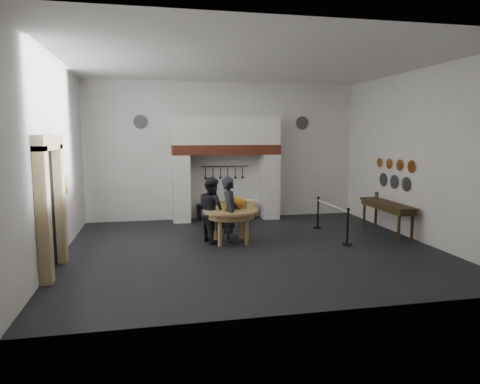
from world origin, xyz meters
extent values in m
cube|color=black|center=(0.00, 0.00, 0.00)|extent=(9.00, 8.00, 0.02)
cube|color=silver|center=(0.00, 0.00, 4.50)|extent=(9.00, 8.00, 0.02)
cube|color=silver|center=(0.00, 4.00, 2.25)|extent=(9.00, 0.02, 4.50)
cube|color=silver|center=(0.00, -4.00, 2.25)|extent=(9.00, 0.02, 4.50)
cube|color=silver|center=(-4.50, 0.00, 2.25)|extent=(0.02, 8.00, 4.50)
cube|color=silver|center=(4.50, 0.00, 2.25)|extent=(0.02, 8.00, 4.50)
cube|color=silver|center=(-1.48, 3.65, 1.07)|extent=(0.55, 0.70, 2.15)
cube|color=silver|center=(1.48, 3.65, 1.07)|extent=(0.55, 0.70, 2.15)
cube|color=#9E442B|center=(0.00, 3.65, 2.31)|extent=(3.50, 0.72, 0.32)
cube|color=silver|center=(0.00, 3.65, 2.92)|extent=(3.50, 0.70, 0.90)
cube|color=black|center=(0.00, 3.72, 0.25)|extent=(1.90, 0.45, 0.50)
cylinder|color=black|center=(0.00, 3.92, 1.75)|extent=(1.60, 0.02, 0.02)
cube|color=black|center=(-4.47, -1.00, 1.25)|extent=(0.04, 1.10, 2.50)
cube|color=tan|center=(-4.38, -1.70, 1.30)|extent=(0.22, 0.30, 2.60)
cube|color=tan|center=(-4.38, -0.30, 1.30)|extent=(0.22, 0.30, 2.60)
cube|color=tan|center=(-4.38, -1.00, 2.65)|extent=(0.22, 1.70, 0.30)
cube|color=gold|center=(-4.45, 0.80, 1.60)|extent=(0.05, 0.34, 0.44)
cylinder|color=#AD8151|center=(-0.40, 0.67, 0.84)|extent=(1.59, 1.59, 0.07)
ellipsoid|color=orange|center=(-0.20, 0.77, 1.03)|extent=(0.36, 0.36, 0.31)
cube|color=#DBD983|center=(0.10, 0.62, 0.99)|extent=(0.22, 0.22, 0.24)
cube|color=#E8D98A|center=(0.08, 0.92, 0.97)|extent=(0.18, 0.18, 0.20)
cone|color=olive|center=(-0.55, 0.52, 0.98)|extent=(0.35, 0.35, 0.22)
ellipsoid|color=#A8643B|center=(-0.50, 1.02, 0.94)|extent=(0.31, 0.18, 0.13)
imported|color=black|center=(-0.47, 0.43, 0.87)|extent=(0.50, 0.69, 1.74)
imported|color=#222227|center=(-0.87, 0.83, 0.85)|extent=(0.88, 0.99, 1.71)
cube|color=#3B2B15|center=(4.10, 0.72, 0.87)|extent=(0.55, 2.20, 0.06)
cylinder|color=#49494E|center=(4.10, 1.32, 1.01)|extent=(0.12, 0.12, 0.22)
cylinder|color=#C6662D|center=(4.46, 0.20, 1.95)|extent=(0.03, 0.34, 0.34)
cylinder|color=#C6662D|center=(4.46, 0.75, 1.95)|extent=(0.03, 0.32, 0.32)
cylinder|color=#C6662D|center=(4.46, 1.30, 1.95)|extent=(0.03, 0.30, 0.30)
cylinder|color=#C6662D|center=(4.46, 1.85, 1.95)|extent=(0.03, 0.28, 0.28)
cylinder|color=#4C4C51|center=(4.46, 0.40, 1.45)|extent=(0.03, 0.40, 0.40)
cylinder|color=#4C4C51|center=(4.46, 1.00, 1.45)|extent=(0.03, 0.40, 0.40)
cylinder|color=#4C4C51|center=(4.46, 1.60, 1.45)|extent=(0.03, 0.40, 0.40)
cylinder|color=#4C4C51|center=(-2.70, 3.96, 3.20)|extent=(0.44, 0.03, 0.44)
cylinder|color=#4C4C51|center=(2.70, 3.96, 3.20)|extent=(0.44, 0.03, 0.44)
cylinder|color=black|center=(2.47, -0.20, 0.45)|extent=(0.05, 0.05, 0.90)
cylinder|color=black|center=(2.47, 1.80, 0.45)|extent=(0.05, 0.05, 0.90)
cylinder|color=silver|center=(2.47, 0.80, 0.85)|extent=(0.04, 2.00, 0.04)
camera|label=1|loc=(-2.38, -10.10, 2.81)|focal=32.00mm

